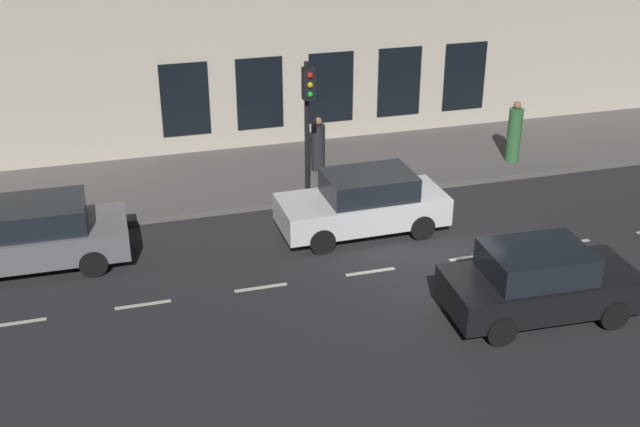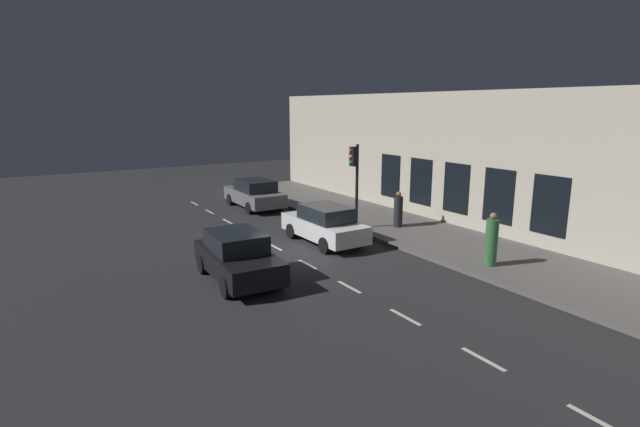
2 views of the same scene
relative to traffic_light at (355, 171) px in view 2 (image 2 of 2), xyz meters
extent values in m
plane|color=#28282B|center=(-4.16, -1.94, -2.77)|extent=(60.00, 60.00, 0.00)
cube|color=#5B5654|center=(2.09, -1.94, -2.69)|extent=(4.50, 32.00, 0.15)
cube|color=beige|center=(4.64, -1.94, 0.33)|extent=(0.60, 32.00, 6.20)
cube|color=black|center=(4.31, -6.58, -0.89)|extent=(0.04, 1.47, 2.26)
cube|color=black|center=(4.31, -4.26, -0.89)|extent=(0.04, 1.47, 2.26)
cube|color=black|center=(4.31, -1.94, -0.89)|extent=(0.04, 1.47, 2.26)
cube|color=black|center=(4.31, 0.38, -0.89)|extent=(0.04, 1.47, 2.26)
cube|color=black|center=(4.31, 2.70, -0.89)|extent=(0.04, 1.47, 2.26)
cube|color=beige|center=(-4.16, -13.34, -2.76)|extent=(0.12, 1.20, 0.01)
cube|color=beige|center=(-4.16, -10.74, -2.76)|extent=(0.12, 1.20, 0.01)
cube|color=beige|center=(-4.16, -8.14, -2.76)|extent=(0.12, 1.20, 0.01)
cube|color=beige|center=(-4.16, -5.54, -2.76)|extent=(0.12, 1.20, 0.01)
cube|color=beige|center=(-4.16, -2.94, -2.76)|extent=(0.12, 1.20, 0.01)
cube|color=beige|center=(-4.16, -0.34, -2.76)|extent=(0.12, 1.20, 0.01)
cube|color=beige|center=(-4.16, 2.26, -2.76)|extent=(0.12, 1.20, 0.01)
cube|color=beige|center=(-4.16, 4.86, -2.76)|extent=(0.12, 1.20, 0.01)
cube|color=beige|center=(-4.16, 7.46, -2.76)|extent=(0.12, 1.20, 0.01)
cube|color=beige|center=(-4.16, 10.06, -2.76)|extent=(0.12, 1.20, 0.01)
cylinder|color=black|center=(0.12, 0.00, -0.73)|extent=(0.13, 0.13, 3.76)
cube|color=black|center=(-0.08, 0.00, 0.63)|extent=(0.26, 0.32, 0.84)
sphere|color=red|center=(-0.22, 0.00, 0.88)|extent=(0.15, 0.15, 0.15)
sphere|color=gold|center=(-0.22, 0.00, 0.63)|extent=(0.15, 0.15, 0.15)
sphere|color=green|center=(-0.22, 0.00, 0.37)|extent=(0.15, 0.15, 0.15)
cube|color=black|center=(-6.86, -3.13, -2.14)|extent=(1.97, 4.09, 0.70)
cube|color=black|center=(-6.86, -2.97, -1.49)|extent=(1.66, 2.16, 0.60)
cylinder|color=black|center=(-6.09, -4.41, -2.45)|extent=(0.25, 0.65, 0.64)
cylinder|color=black|center=(-7.75, -4.33, -2.45)|extent=(0.25, 0.65, 0.64)
cylinder|color=black|center=(-5.98, -1.92, -2.45)|extent=(0.25, 0.65, 0.64)
cylinder|color=black|center=(-7.64, -1.85, -2.45)|extent=(0.25, 0.65, 0.64)
cube|color=slate|center=(-1.66, 7.19, -2.14)|extent=(1.94, 4.51, 0.70)
cube|color=black|center=(-1.66, 7.01, -1.49)|extent=(1.69, 2.35, 0.60)
cylinder|color=black|center=(-2.52, 8.59, -2.45)|extent=(0.23, 0.64, 0.64)
cylinder|color=black|center=(-0.76, 8.57, -2.45)|extent=(0.23, 0.64, 0.64)
cylinder|color=black|center=(-2.56, 5.81, -2.45)|extent=(0.23, 0.64, 0.64)
cylinder|color=black|center=(-0.80, 5.79, -2.45)|extent=(0.23, 0.64, 0.64)
cube|color=silver|center=(-2.12, -0.82, -2.14)|extent=(1.80, 4.23, 0.70)
cube|color=black|center=(-2.12, -0.98, -1.49)|extent=(1.56, 2.21, 0.60)
cylinder|color=black|center=(-2.95, 0.48, -2.45)|extent=(0.23, 0.64, 0.64)
cylinder|color=black|center=(-1.33, 0.50, -2.45)|extent=(0.23, 0.64, 0.64)
cylinder|color=black|center=(-2.91, -2.13, -2.45)|extent=(0.23, 0.64, 0.64)
cylinder|color=black|center=(-1.29, -2.11, -2.45)|extent=(0.23, 0.64, 0.64)
cylinder|color=#232328|center=(1.87, -0.81, -1.92)|extent=(0.43, 0.43, 1.39)
sphere|color=#936B4C|center=(1.87, -0.81, -1.11)|extent=(0.23, 0.23, 0.23)
cube|color=#936B4C|center=(1.76, -0.82, -1.11)|extent=(0.05, 0.07, 0.06)
cylinder|color=#336B38|center=(0.96, -6.71, -1.80)|extent=(0.49, 0.49, 1.64)
sphere|color=#936B4C|center=(0.96, -6.71, -0.87)|extent=(0.23, 0.23, 0.23)
cube|color=#936B4C|center=(1.06, -6.69, -0.87)|extent=(0.05, 0.07, 0.06)
camera|label=1|loc=(-19.58, 5.34, 6.49)|focal=45.42mm
camera|label=2|loc=(-12.48, -17.21, 2.79)|focal=27.18mm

